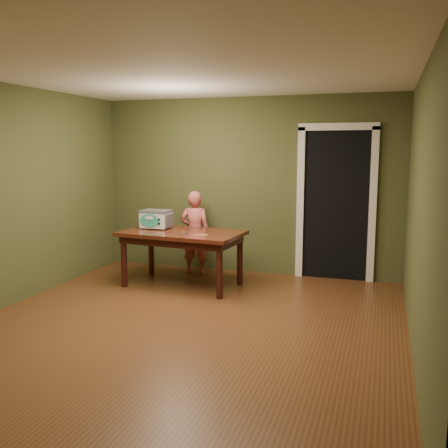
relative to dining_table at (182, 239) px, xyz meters
name	(u,v)px	position (x,y,z in m)	size (l,w,h in m)	color
floor	(184,326)	(0.62, -1.45, -0.65)	(5.00, 5.00, 0.00)	brown
room_shell	(182,163)	(0.62, -1.45, 1.06)	(4.52, 5.02, 2.61)	#484B28
doorway	(338,203)	(1.92, 1.33, 0.41)	(1.10, 0.66, 2.25)	black
dining_table	(182,239)	(0.00, 0.00, 0.00)	(1.67, 1.03, 0.75)	#3A120D
toy_oven	(156,218)	(-0.44, 0.13, 0.24)	(0.42, 0.29, 0.26)	#4C4F54
baking_pan	(183,233)	(0.09, -0.16, 0.11)	(0.10, 0.10, 0.02)	silver
spatula	(201,235)	(0.35, -0.20, 0.10)	(0.18, 0.03, 0.01)	tan
child	(195,233)	(-0.08, 0.67, -0.03)	(0.45, 0.30, 1.24)	#C55451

